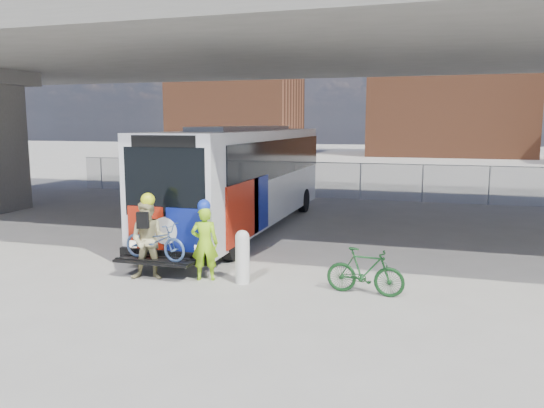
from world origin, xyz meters
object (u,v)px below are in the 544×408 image
at_px(cyclist_hivis, 205,241).
at_px(cyclist_tan, 149,239).
at_px(bus, 245,171).
at_px(bollard, 242,255).
at_px(bike_parked, 365,272).

bearing_deg(cyclist_hivis, cyclist_tan, -4.52).
relative_size(bus, cyclist_tan, 6.06).
bearing_deg(bus, bollard, -70.94).
bearing_deg(cyclist_hivis, bollard, 161.53).
bearing_deg(bus, cyclist_hivis, -79.14).
xyz_separation_m(bus, bike_parked, (5.10, -6.32, -1.58)).
relative_size(bus, bollard, 10.01).
relative_size(cyclist_hivis, cyclist_tan, 0.93).
distance_m(cyclist_hivis, cyclist_tan, 1.37).
xyz_separation_m(bus, cyclist_hivis, (1.21, -6.32, -1.15)).
bearing_deg(cyclist_tan, bus, 71.00).
relative_size(bollard, cyclist_hivis, 0.65).
height_order(bollard, bike_parked, bollard).
xyz_separation_m(cyclist_hivis, cyclist_tan, (-1.33, -0.33, 0.05)).
xyz_separation_m(cyclist_tan, bike_parked, (5.21, 0.33, -0.48)).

